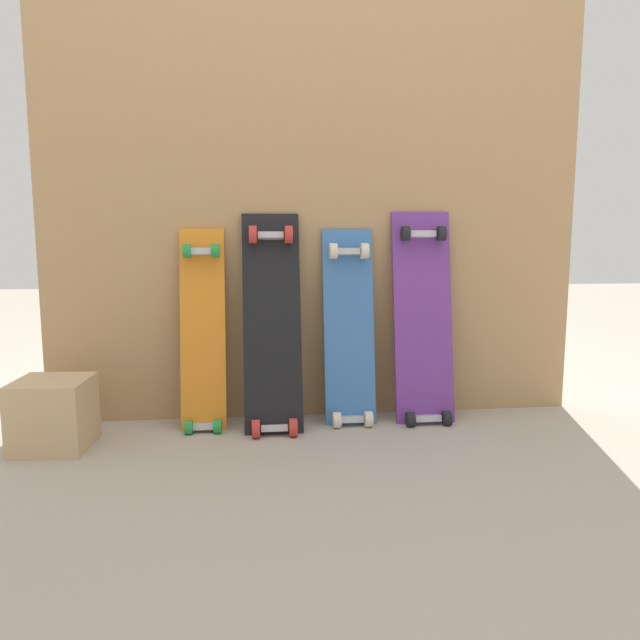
{
  "coord_description": "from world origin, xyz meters",
  "views": [
    {
      "loc": [
        -0.25,
        -2.28,
        0.71
      ],
      "look_at": [
        0.0,
        -0.07,
        0.4
      ],
      "focal_mm": 34.05,
      "sensor_mm": 36.0,
      "label": 1
    }
  ],
  "objects_px": {
    "skateboard_orange": "(203,338)",
    "skateboard_black": "(272,331)",
    "skateboard_purple": "(423,326)",
    "wooden_crate": "(54,414)",
    "skateboard_blue": "(349,335)"
  },
  "relations": [
    {
      "from": "skateboard_black",
      "to": "wooden_crate",
      "type": "bearing_deg",
      "value": -168.55
    },
    {
      "from": "skateboard_blue",
      "to": "wooden_crate",
      "type": "height_order",
      "value": "skateboard_blue"
    },
    {
      "from": "skateboard_orange",
      "to": "skateboard_blue",
      "type": "height_order",
      "value": "skateboard_orange"
    },
    {
      "from": "skateboard_blue",
      "to": "wooden_crate",
      "type": "bearing_deg",
      "value": -169.47
    },
    {
      "from": "skateboard_blue",
      "to": "wooden_crate",
      "type": "distance_m",
      "value": 1.07
    },
    {
      "from": "skateboard_orange",
      "to": "skateboard_purple",
      "type": "bearing_deg",
      "value": -0.13
    },
    {
      "from": "skateboard_black",
      "to": "skateboard_blue",
      "type": "bearing_deg",
      "value": 8.19
    },
    {
      "from": "skateboard_orange",
      "to": "skateboard_black",
      "type": "relative_size",
      "value": 0.94
    },
    {
      "from": "skateboard_black",
      "to": "skateboard_purple",
      "type": "xyz_separation_m",
      "value": [
        0.58,
        0.04,
        0.0
      ]
    },
    {
      "from": "skateboard_black",
      "to": "wooden_crate",
      "type": "distance_m",
      "value": 0.79
    },
    {
      "from": "skateboard_orange",
      "to": "skateboard_blue",
      "type": "distance_m",
      "value": 0.55
    },
    {
      "from": "wooden_crate",
      "to": "skateboard_purple",
      "type": "bearing_deg",
      "value": 8.01
    },
    {
      "from": "skateboard_purple",
      "to": "wooden_crate",
      "type": "height_order",
      "value": "skateboard_purple"
    },
    {
      "from": "skateboard_blue",
      "to": "skateboard_black",
      "type": "bearing_deg",
      "value": -171.81
    },
    {
      "from": "skateboard_orange",
      "to": "skateboard_purple",
      "type": "relative_size",
      "value": 0.93
    }
  ]
}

